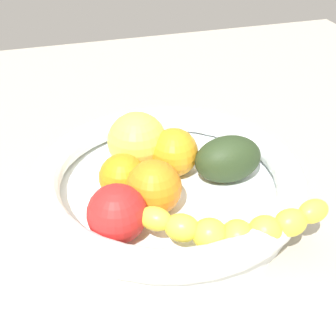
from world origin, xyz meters
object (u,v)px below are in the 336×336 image
object	(u,v)px
banana_draped_left	(237,229)
orange_front	(122,176)
orange_mid_left	(154,188)
apple_yellow	(137,141)
avocado_dark	(229,161)
tomato_red	(117,214)
fruit_bowl	(168,183)
orange_mid_right	(174,152)

from	to	relation	value
banana_draped_left	orange_front	size ratio (longest dim) A/B	3.63
orange_mid_left	apple_yellow	bearing A→B (deg)	-1.95
avocado_dark	banana_draped_left	bearing A→B (deg)	161.06
banana_draped_left	tomato_red	world-z (taller)	tomato_red
avocado_dark	fruit_bowl	bearing A→B (deg)	87.00
banana_draped_left	avocado_dark	size ratio (longest dim) A/B	2.39
fruit_bowl	banana_draped_left	bearing A→B (deg)	-162.07
banana_draped_left	orange_front	bearing A→B (deg)	37.81
fruit_bowl	banana_draped_left	world-z (taller)	banana_draped_left
fruit_bowl	orange_mid_right	xyz separation A→B (cm)	(3.02, -1.66, 2.21)
orange_front	apple_yellow	size ratio (longest dim) A/B	0.74
orange_mid_right	banana_draped_left	bearing A→B (deg)	-171.80
avocado_dark	tomato_red	bearing A→B (deg)	112.60
orange_front	avocado_dark	distance (cm)	13.10
orange_front	tomato_red	size ratio (longest dim) A/B	0.88
orange_front	orange_mid_left	world-z (taller)	orange_mid_left
orange_front	apple_yellow	bearing A→B (deg)	-29.49
fruit_bowl	orange_mid_left	distance (cm)	4.92
orange_mid_right	avocado_dark	size ratio (longest dim) A/B	0.72
tomato_red	avocado_dark	xyz separation A→B (cm)	(6.26, -15.05, -0.30)
orange_front	tomato_red	world-z (taller)	tomato_red
orange_mid_left	apple_yellow	size ratio (longest dim) A/B	0.84
avocado_dark	apple_yellow	world-z (taller)	apple_yellow
orange_front	orange_mid_left	bearing A→B (deg)	-142.68
orange_front	avocado_dark	xyz separation A→B (cm)	(-0.63, -13.08, 0.08)
orange_front	orange_mid_left	xyz separation A→B (cm)	(-3.66, -2.79, 0.37)
fruit_bowl	orange_front	distance (cm)	5.79
apple_yellow	orange_mid_right	bearing A→B (deg)	-123.99
tomato_red	avocado_dark	world-z (taller)	tomato_red
orange_mid_right	avocado_dark	xyz separation A→B (cm)	(-3.42, -5.97, -0.19)
orange_front	tomato_red	bearing A→B (deg)	164.09
orange_front	avocado_dark	size ratio (longest dim) A/B	0.66
fruit_bowl	orange_front	bearing A→B (deg)	87.54
banana_draped_left	orange_mid_left	size ratio (longest dim) A/B	3.20
orange_mid_right	apple_yellow	bearing A→B (deg)	56.01
orange_front	apple_yellow	distance (cm)	6.38
orange_mid_right	tomato_red	distance (cm)	13.27
fruit_bowl	orange_front	world-z (taller)	orange_front
fruit_bowl	orange_mid_right	world-z (taller)	orange_mid_right
orange_mid_right	orange_mid_left	bearing A→B (deg)	146.15
banana_draped_left	avocado_dark	xyz separation A→B (cm)	(11.25, -3.86, 0.29)
orange_mid_right	apple_yellow	xyz separation A→B (cm)	(2.70, 4.01, 0.71)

